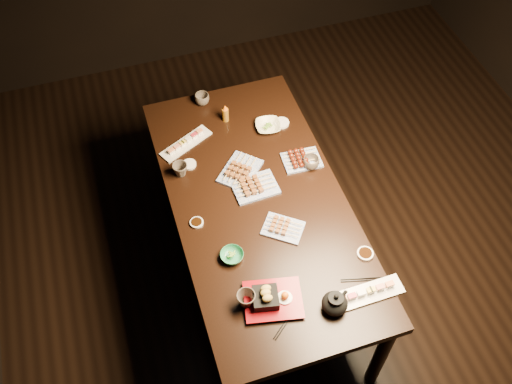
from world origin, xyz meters
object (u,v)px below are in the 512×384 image
(edamame_bowl_cream, at_px, (268,126))
(teacup_far_right, at_px, (202,99))
(teacup_far_left, at_px, (180,170))
(teacup_mid_right, at_px, (311,163))
(yakitori_plate_left, at_px, (240,169))
(yakitori_plate_right, at_px, (283,226))
(condiment_bottle, at_px, (225,113))
(teapot, at_px, (335,302))
(sushi_platter_near, at_px, (366,293))
(teacup_near_left, at_px, (246,299))
(sushi_platter_far, at_px, (186,142))
(dining_table, at_px, (259,239))
(edamame_bowl_green, at_px, (232,256))
(tempura_tray, at_px, (273,296))
(yakitori_plate_center, at_px, (255,185))

(edamame_bowl_cream, height_order, teacup_far_right, teacup_far_right)
(teacup_far_left, bearing_deg, teacup_mid_right, -13.63)
(yakitori_plate_left, bearing_deg, yakitori_plate_right, -123.35)
(teacup_far_right, xyz_separation_m, condiment_bottle, (0.10, -0.18, 0.02))
(teapot, bearing_deg, sushi_platter_near, -20.17)
(sushi_platter_near, relative_size, teacup_far_right, 4.23)
(teapot, bearing_deg, teacup_near_left, 133.28)
(sushi_platter_far, relative_size, teacup_far_right, 3.68)
(dining_table, bearing_deg, edamame_bowl_green, -133.98)
(teacup_mid_right, xyz_separation_m, teapot, (-0.21, -0.83, 0.03))
(sushi_platter_near, distance_m, teacup_far_right, 1.54)
(dining_table, distance_m, teacup_near_left, 0.73)
(dining_table, distance_m, teacup_far_left, 0.62)
(tempura_tray, bearing_deg, edamame_bowl_cream, 84.35)
(yakitori_plate_right, distance_m, teapot, 0.49)
(edamame_bowl_green, bearing_deg, yakitori_plate_right, 15.41)
(sushi_platter_near, distance_m, edamame_bowl_cream, 1.17)
(dining_table, height_order, tempura_tray, tempura_tray)
(teacup_far_left, bearing_deg, sushi_platter_near, -56.22)
(sushi_platter_far, height_order, edamame_bowl_green, sushi_platter_far)
(yakitori_plate_right, distance_m, teacup_mid_right, 0.45)
(teacup_mid_right, relative_size, teapot, 0.63)
(teacup_mid_right, height_order, teacup_far_left, teacup_far_left)
(yakitori_plate_right, distance_m, condiment_bottle, 0.84)
(yakitori_plate_left, bearing_deg, teacup_near_left, -151.32)
(teacup_far_right, bearing_deg, edamame_bowl_green, -97.10)
(teacup_far_right, relative_size, teapot, 0.61)
(yakitori_plate_center, relative_size, teapot, 1.64)
(teacup_near_left, xyz_separation_m, teacup_far_right, (0.14, 1.35, -0.01))
(yakitori_plate_right, relative_size, condiment_bottle, 1.68)
(teapot, bearing_deg, edamame_bowl_cream, 60.71)
(teacup_far_left, bearing_deg, condiment_bottle, 42.66)
(edamame_bowl_green, xyz_separation_m, teacup_mid_right, (0.58, 0.43, 0.02))
(yakitori_plate_left, xyz_separation_m, condiment_bottle, (0.03, 0.41, 0.03))
(teacup_mid_right, bearing_deg, condiment_bottle, 125.36)
(yakitori_plate_center, relative_size, edamame_bowl_green, 2.04)
(sushi_platter_near, bearing_deg, tempura_tray, 165.65)
(tempura_tray, distance_m, teacup_near_left, 0.13)
(yakitori_plate_left, height_order, teacup_far_left, teacup_far_left)
(teacup_mid_right, bearing_deg, sushi_platter_far, 148.71)
(edamame_bowl_cream, distance_m, teacup_near_left, 1.13)
(yakitori_plate_center, bearing_deg, edamame_bowl_green, -125.38)
(edamame_bowl_green, bearing_deg, yakitori_plate_center, 57.50)
(teacup_far_right, bearing_deg, yakitori_plate_center, -81.71)
(teacup_mid_right, bearing_deg, edamame_bowl_cream, 110.59)
(sushi_platter_near, relative_size, edamame_bowl_cream, 2.55)
(condiment_bottle, bearing_deg, dining_table, -89.91)
(teapot, bearing_deg, teacup_mid_right, 50.37)
(teacup_far_right, height_order, condiment_bottle, condiment_bottle)
(yakitori_plate_right, bearing_deg, sushi_platter_near, -25.28)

